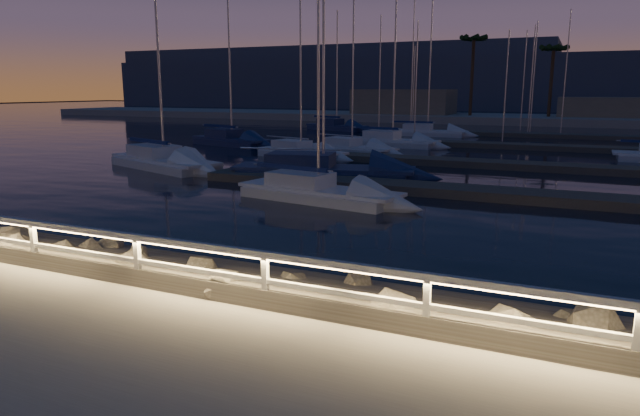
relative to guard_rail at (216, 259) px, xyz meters
The scene contains 18 objects.
ground 0.78m from the guard_rail, ahead, with size 400.00×400.00×0.00m, color #A29F92.
harbor_water 31.27m from the guard_rail, 89.87° to the left, with size 400.00×440.00×0.60m.
guard_rail is the anchor object (origin of this frame).
riprap 3.24m from the guard_rail, 34.72° to the left, with size 36.93×2.48×1.21m.
floating_docks 32.52m from the guard_rail, 89.88° to the left, with size 22.00×36.00×0.40m.
far_shore 74.05m from the guard_rail, 90.04° to the left, with size 160.00×14.00×5.20m.
palm_left 73.04m from the guard_rail, 96.29° to the left, with size 3.00×3.00×11.20m.
palm_center 73.47m from the guard_rail, 88.38° to the left, with size 3.00×3.00×9.70m.
distant_hills 135.56m from the guard_rail, 99.37° to the left, with size 230.00×37.50×18.00m.
sailboat_a 27.98m from the guard_rail, 113.30° to the left, with size 7.02×3.73×11.59m.
sailboat_b 13.15m from the guard_rail, 106.80° to the left, with size 7.41×3.27×12.22m.
sailboat_c 19.00m from the guard_rail, 108.71° to the left, with size 9.61×4.68×15.73m.
sailboat_e 37.13m from the guard_rail, 122.86° to the left, with size 8.27×4.56×13.66m.
sailboat_f 23.98m from the guard_rail, 132.15° to the left, with size 8.83×5.20×14.57m.
sailboat_i 36.56m from the guard_rail, 102.37° to the left, with size 7.69×3.17×12.80m.
sailboat_j 31.20m from the guard_rail, 106.81° to the left, with size 7.16×3.83×11.76m.
sailboat_m 54.61m from the guard_rail, 110.58° to the left, with size 7.91×4.47×13.08m.
sailboat_n 47.94m from the guard_rail, 99.45° to the left, with size 7.69×2.67×12.90m.
Camera 1 is at (6.03, -8.63, 3.94)m, focal length 32.00 mm.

